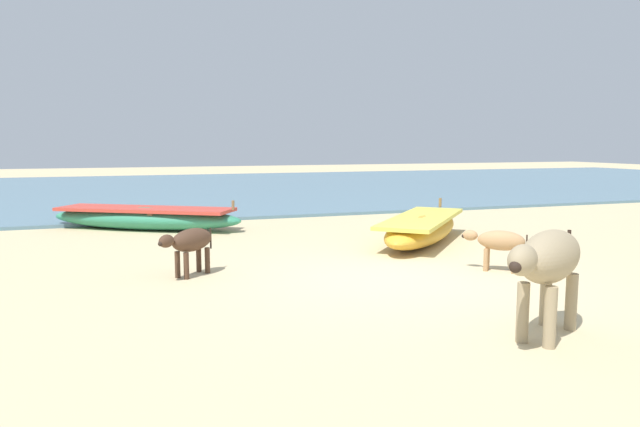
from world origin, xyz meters
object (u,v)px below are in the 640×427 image
object	(u,v)px
calf_near_dark	(190,242)
calf_far_tan	(499,242)
fishing_boat_3	(146,217)
fishing_boat_5	(422,228)
cow_adult_dun	(548,261)

from	to	relation	value
calf_near_dark	calf_far_tan	bearing A→B (deg)	124.06
fishing_boat_3	calf_near_dark	distance (m)	4.92
fishing_boat_3	fishing_boat_5	world-z (taller)	fishing_boat_5
calf_near_dark	calf_far_tan	world-z (taller)	calf_near_dark
cow_adult_dun	calf_near_dark	size ratio (longest dim) A/B	1.64
cow_adult_dun	calf_far_tan	xyz separation A→B (m)	(1.39, 2.64, -0.32)
fishing_boat_3	calf_near_dark	size ratio (longest dim) A/B	4.72
calf_near_dark	calf_far_tan	xyz separation A→B (m)	(4.33, -1.19, -0.05)
fishing_boat_5	calf_far_tan	xyz separation A→B (m)	(-0.19, -2.62, 0.17)
fishing_boat_3	calf_far_tan	bearing A→B (deg)	-20.49
fishing_boat_3	cow_adult_dun	distance (m)	9.35
fishing_boat_5	cow_adult_dun	world-z (taller)	cow_adult_dun
fishing_boat_3	cow_adult_dun	xyz separation A→B (m)	(3.32, -8.73, 0.49)
cow_adult_dun	calf_far_tan	distance (m)	3.00
calf_far_tan	fishing_boat_5	bearing A→B (deg)	-50.90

